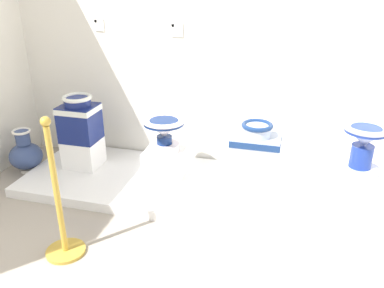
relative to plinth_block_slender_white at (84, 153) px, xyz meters
name	(u,v)px	position (x,y,z in m)	size (l,w,h in m)	color
wall_back	(221,18)	(1.20, 0.50, 1.21)	(4.21, 0.06, 2.84)	white
display_platform	(204,189)	(1.20, -0.07, -0.17)	(3.26, 1.04, 0.08)	white
plinth_block_slender_white	(84,153)	(0.00, 0.00, 0.00)	(0.32, 0.29, 0.26)	white
antique_toilet_slender_white	(79,118)	(0.00, 0.00, 0.35)	(0.33, 0.29, 0.43)	navy
plinth_block_central_ornate	(165,163)	(0.81, 0.01, -0.01)	(0.35, 0.31, 0.25)	white
antique_toilet_central_ornate	(164,129)	(0.81, 0.01, 0.32)	(0.37, 0.37, 0.30)	white
plinth_block_tall_cobalt	(253,187)	(1.63, -0.15, -0.05)	(0.39, 0.40, 0.17)	white
antique_toilet_tall_cobalt	(255,152)	(1.63, -0.15, 0.27)	(0.39, 0.28, 0.48)	#ADBEE0
plinth_block_rightmost	(355,188)	(2.42, -0.04, 0.01)	(0.40, 0.39, 0.28)	white
antique_toilet_rightmost	(364,142)	(2.42, -0.04, 0.40)	(0.33, 0.33, 0.39)	#B1BDEA
info_placard_first	(99,25)	(0.04, 0.46, 1.12)	(0.10, 0.01, 0.11)	white
info_placard_second	(177,30)	(0.80, 0.46, 1.10)	(0.12, 0.01, 0.12)	white
decorative_vase_corner	(26,154)	(-0.57, -0.10, -0.04)	(0.31, 0.31, 0.43)	white
stanchion_post_near_left	(61,218)	(0.46, -1.10, 0.07)	(0.27, 0.27, 1.00)	gold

